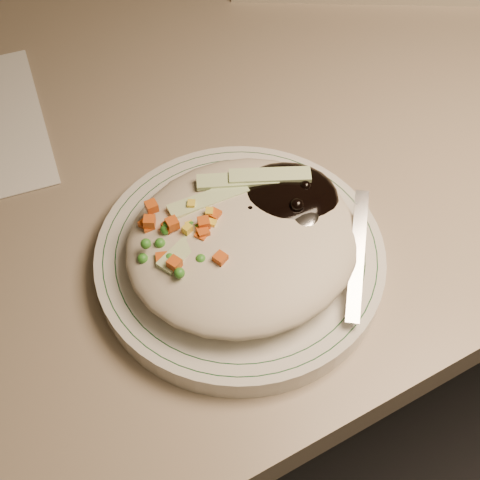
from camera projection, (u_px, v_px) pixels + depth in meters
desk at (218, 224)px, 0.85m from camera, size 1.40×0.70×0.74m
plate at (240, 258)px, 0.57m from camera, size 0.24×0.24×0.02m
plate_rim at (240, 251)px, 0.56m from camera, size 0.23×0.23×0.00m
meal at (245, 234)px, 0.54m from camera, size 0.21×0.19×0.05m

